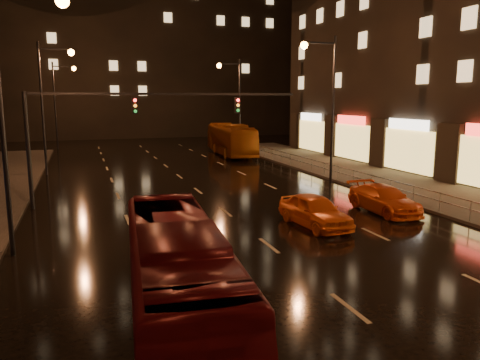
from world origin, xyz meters
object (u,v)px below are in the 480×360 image
object	(u,v)px
bus_red	(177,275)
bus_curb	(231,140)
taxi_near	(315,211)
taxi_far	(384,199)

from	to	relation	value
bus_red	bus_curb	distance (m)	37.44
bus_red	bus_curb	world-z (taller)	bus_curb
bus_curb	taxi_near	bearing A→B (deg)	-95.61
bus_red	taxi_far	world-z (taller)	bus_red
taxi_near	taxi_far	distance (m)	4.89
taxi_near	bus_curb	bearing A→B (deg)	75.37
bus_red	bus_curb	xyz separation A→B (m)	(12.67, 35.23, 0.26)
bus_red	taxi_far	xyz separation A→B (m)	(12.58, 8.71, -0.68)
taxi_near	bus_red	bearing A→B (deg)	-141.59
bus_red	taxi_far	bearing A→B (deg)	39.68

